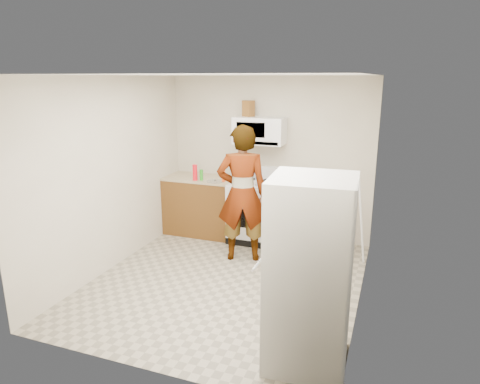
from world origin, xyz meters
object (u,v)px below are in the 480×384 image
at_px(gas_range, 256,210).
at_px(kettle, 301,178).
at_px(saucepan, 247,174).
at_px(microwave, 260,131).
at_px(fridge, 310,274).
at_px(person, 242,194).

height_order(gas_range, kettle, gas_range).
bearing_deg(saucepan, kettle, -2.22).
distance_m(gas_range, microwave, 1.22).
relative_size(gas_range, fridge, 0.66).
bearing_deg(kettle, saucepan, -171.91).
xyz_separation_m(gas_range, microwave, (0.00, 0.13, 1.21)).
xyz_separation_m(fridge, kettle, (-0.68, 2.76, 0.17)).
bearing_deg(person, saucepan, -94.07).
bearing_deg(saucepan, fridge, -61.07).
height_order(microwave, person, microwave).
bearing_deg(microwave, fridge, -64.18).
xyz_separation_m(gas_range, fridge, (1.35, -2.66, 0.36)).
distance_m(person, saucepan, 0.90).
relative_size(gas_range, kettle, 6.33).
xyz_separation_m(person, kettle, (0.63, 0.84, 0.08)).
xyz_separation_m(gas_range, saucepan, (-0.19, 0.13, 0.53)).
bearing_deg(fridge, microwave, 111.83).
relative_size(microwave, person, 0.40).
height_order(gas_range, person, person).
bearing_deg(gas_range, kettle, 8.46).
bearing_deg(kettle, fridge, -65.77).
bearing_deg(microwave, saucepan, 178.70).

